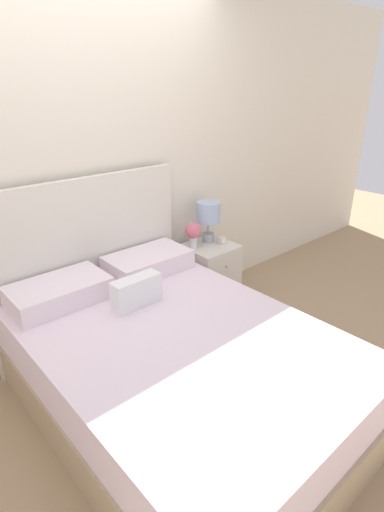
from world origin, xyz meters
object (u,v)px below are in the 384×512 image
flower_vase (193,232)px  alarm_clock (222,240)px  table_lamp (208,214)px  nightstand (209,275)px  bed (171,361)px

flower_vase → alarm_clock: size_ratio=3.05×
table_lamp → flower_vase: 0.22m
nightstand → flower_vase: bearing=155.6°
bed → flower_vase: bed is taller
alarm_clock → table_lamp: bearing=115.1°
nightstand → flower_vase: flower_vase is taller
nightstand → alarm_clock: bearing=-17.7°
table_lamp → nightstand: bearing=-124.6°
table_lamp → alarm_clock: bearing=-64.9°
table_lamp → bed: bearing=-143.3°
nightstand → table_lamp: (0.05, 0.08, 0.53)m
table_lamp → flower_vase: (-0.19, -0.02, -0.11)m
table_lamp → alarm_clock: (0.05, -0.11, -0.21)m
flower_vase → alarm_clock: flower_vase is taller
bed → flower_vase: size_ratio=9.38×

